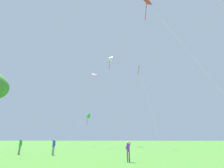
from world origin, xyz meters
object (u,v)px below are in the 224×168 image
object	(u,v)px
kite_white_distant	(110,59)
person_child_small	(128,149)
kite_green_small	(88,116)
kite_pink_low	(93,78)
kite_red_high	(147,5)
person_foreground_watcher	(54,145)
person_in_red_shirt	(20,145)
kite_orange_box	(139,69)

from	to	relation	value
kite_white_distant	person_child_small	bearing A→B (deg)	-83.08
kite_green_small	kite_pink_low	bearing A→B (deg)	-68.67
kite_white_distant	kite_red_high	world-z (taller)	kite_white_distant
kite_pink_low	person_child_small	size ratio (longest dim) A/B	11.61
person_foreground_watcher	person_in_red_shirt	world-z (taller)	person_in_red_shirt
kite_green_small	person_foreground_watcher	distance (m)	24.57
kite_orange_box	person_child_small	bearing A→B (deg)	-101.14
person_child_small	person_foreground_watcher	xyz separation A→B (m)	(-8.57, 5.30, 0.12)
kite_orange_box	person_in_red_shirt	bearing A→B (deg)	-138.67
kite_green_small	person_child_small	xyz separation A→B (m)	(9.83, -28.87, -6.94)
person_child_small	kite_green_small	bearing A→B (deg)	108.80
kite_orange_box	person_child_small	distance (m)	27.22
kite_white_distant	kite_green_small	distance (m)	22.08
person_in_red_shirt	kite_green_small	bearing A→B (deg)	82.20
kite_pink_low	person_foreground_watcher	xyz separation A→B (m)	(-0.89, -18.08, -15.75)
kite_red_high	kite_green_small	xyz separation A→B (m)	(-13.86, 23.04, -14.51)
kite_orange_box	kite_green_small	distance (m)	19.00
person_foreground_watcher	kite_green_small	bearing A→B (deg)	93.06
kite_white_distant	person_child_small	size ratio (longest dim) A/B	18.60
kite_orange_box	kite_pink_low	distance (m)	12.12
kite_orange_box	person_foreground_watcher	size ratio (longest dim) A/B	10.52
kite_pink_low	person_foreground_watcher	bearing A→B (deg)	-92.81
person_foreground_watcher	person_child_small	bearing A→B (deg)	-31.73
kite_white_distant	kite_red_high	size ratio (longest dim) A/B	1.22
kite_orange_box	person_foreground_watcher	xyz separation A→B (m)	(-12.67, -15.53, -16.92)
kite_pink_low	kite_green_small	bearing A→B (deg)	111.33
kite_green_small	person_foreground_watcher	bearing A→B (deg)	-86.94
person_foreground_watcher	person_in_red_shirt	distance (m)	4.45
kite_green_small	person_child_small	distance (m)	31.27
kite_white_distant	kite_pink_low	bearing A→B (deg)	-108.01
kite_pink_low	kite_green_small	distance (m)	10.70
kite_pink_low	person_in_red_shirt	world-z (taller)	kite_pink_low
kite_white_distant	kite_red_high	distance (m)	30.19
kite_pink_low	person_in_red_shirt	distance (m)	24.18
kite_red_high	person_foreground_watcher	distance (m)	24.78
kite_white_distant	person_in_red_shirt	distance (m)	40.50
kite_white_distant	kite_green_small	bearing A→B (deg)	-136.64
kite_pink_low	kite_red_high	bearing A→B (deg)	-56.28
person_foreground_watcher	kite_pink_low	bearing A→B (deg)	87.19
person_child_small	person_foreground_watcher	size ratio (longest dim) A/B	0.89
person_foreground_watcher	person_in_red_shirt	xyz separation A→B (m)	(-4.42, 0.49, 0.01)
kite_orange_box	kite_red_high	world-z (taller)	kite_red_high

